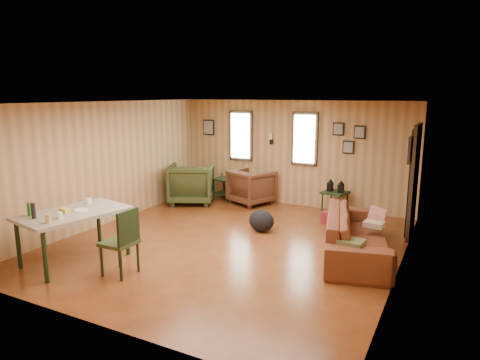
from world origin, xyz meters
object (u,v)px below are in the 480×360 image
at_px(sofa, 357,227).
at_px(recliner_brown, 252,185).
at_px(side_table, 335,191).
at_px(recliner_green, 192,182).
at_px(end_table, 226,185).
at_px(dining_table, 72,216).

relative_size(sofa, recliner_brown, 2.69).
bearing_deg(side_table, recliner_green, -170.07).
relative_size(recliner_green, side_table, 1.33).
distance_m(sofa, end_table, 4.26).
xyz_separation_m(sofa, side_table, (-0.93, 2.16, 0.06)).
xyz_separation_m(recliner_green, end_table, (0.56, 0.64, -0.14)).
height_order(sofa, side_table, sofa).
distance_m(recliner_brown, recliner_green, 1.42).
distance_m(end_table, side_table, 2.71).
distance_m(recliner_green, dining_table, 3.87).
height_order(side_table, dining_table, dining_table).
relative_size(sofa, dining_table, 1.40).
bearing_deg(side_table, recliner_brown, 179.85).
xyz_separation_m(recliner_brown, side_table, (1.97, -0.01, 0.08)).
bearing_deg(sofa, recliner_brown, 39.44).
bearing_deg(dining_table, recliner_brown, 90.04).
xyz_separation_m(recliner_green, dining_table, (0.40, -3.84, 0.21)).
bearing_deg(sofa, recliner_green, 55.42).
bearing_deg(side_table, end_table, 178.55).
xyz_separation_m(end_table, side_table, (2.70, -0.07, 0.16)).
bearing_deg(recliner_green, dining_table, 70.42).
bearing_deg(end_table, dining_table, -92.04).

